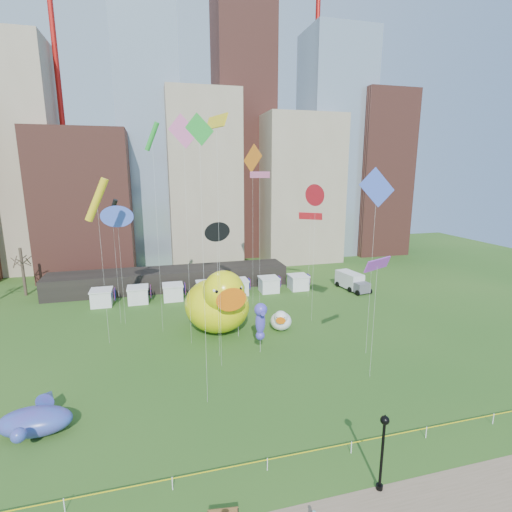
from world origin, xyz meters
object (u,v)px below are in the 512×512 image
object	(u,v)px
big_duck	(218,302)
box_truck	(352,281)
small_duck	(281,320)
lamppost	(383,444)
seahorse_purple	(261,319)
seahorse_green	(238,297)
whale_inflatable	(36,419)

from	to	relation	value
big_duck	box_truck	bearing A→B (deg)	17.33
box_truck	small_duck	bearing A→B (deg)	-151.47
small_duck	lamppost	world-z (taller)	lamppost
lamppost	big_duck	bearing A→B (deg)	101.95
seahorse_purple	box_truck	xyz separation A→B (m)	(20.34, 17.68, -2.45)
lamppost	seahorse_green	bearing A→B (deg)	98.39
big_duck	box_truck	size ratio (longest dim) A/B	1.64
big_duck	seahorse_purple	world-z (taller)	big_duck
small_duck	box_truck	xyz separation A→B (m)	(16.36, 12.62, 0.14)
seahorse_purple	box_truck	world-z (taller)	seahorse_purple
seahorse_purple	lamppost	size ratio (longest dim) A/B	1.08
big_duck	whale_inflatable	distance (m)	21.90
seahorse_green	seahorse_purple	bearing A→B (deg)	-79.09
small_duck	whale_inflatable	world-z (taller)	small_duck
small_duck	box_truck	distance (m)	20.66
big_duck	seahorse_green	bearing A→B (deg)	-54.22
small_duck	seahorse_purple	size ratio (longest dim) A/B	0.70
seahorse_green	seahorse_purple	xyz separation A→B (m)	(1.37, -4.56, -0.97)
big_duck	lamppost	world-z (taller)	big_duck
big_duck	whale_inflatable	world-z (taller)	big_duck
lamppost	box_truck	size ratio (longest dim) A/B	0.77
seahorse_green	box_truck	world-z (taller)	seahorse_green
big_duck	small_duck	bearing A→B (deg)	-19.84
big_duck	seahorse_purple	xyz separation A→B (m)	(3.34, -6.64, 0.15)
seahorse_green	seahorse_purple	world-z (taller)	seahorse_green
whale_inflatable	box_truck	xyz separation A→B (m)	(39.77, 25.67, 0.34)
big_duck	box_truck	distance (m)	26.23
big_duck	small_duck	xyz separation A→B (m)	(7.33, -1.58, -2.45)
small_duck	whale_inflatable	bearing A→B (deg)	-130.99
big_duck	whale_inflatable	bearing A→B (deg)	-145.36
seahorse_purple	whale_inflatable	xyz separation A→B (m)	(-19.42, -7.99, -2.79)
big_duck	lamppost	distance (m)	26.45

